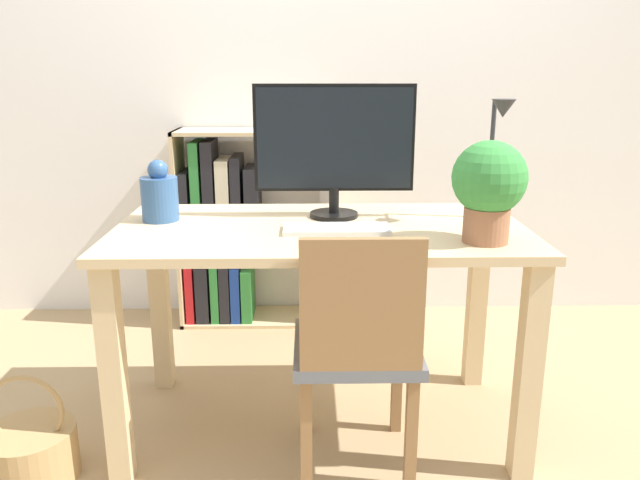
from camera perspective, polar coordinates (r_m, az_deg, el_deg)
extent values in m
plane|color=tan|center=(2.42, 0.04, -16.41)|extent=(10.00, 10.00, 0.00)
cube|color=white|center=(3.24, -0.36, 15.85)|extent=(8.00, 0.05, 2.60)
cube|color=#D8BC8C|center=(2.13, 0.05, 0.86)|extent=(1.40, 0.73, 0.03)
cube|color=#D8BC8C|center=(2.06, -18.35, -11.75)|extent=(0.07, 0.07, 0.73)
cube|color=#D8BC8C|center=(2.09, 18.54, -11.44)|extent=(0.07, 0.07, 0.73)
cube|color=#D8BC8C|center=(2.61, -14.42, -5.57)|extent=(0.07, 0.07, 0.73)
cube|color=#D8BC8C|center=(2.63, 14.14, -5.40)|extent=(0.07, 0.07, 0.73)
cylinder|color=black|center=(2.26, 1.28, 2.34)|extent=(0.17, 0.17, 0.02)
cylinder|color=black|center=(2.25, 1.29, 3.68)|extent=(0.04, 0.04, 0.09)
cube|color=black|center=(2.22, 1.32, 9.29)|extent=(0.57, 0.02, 0.37)
cube|color=black|center=(2.21, 1.32, 9.28)|extent=(0.54, 0.03, 0.35)
cube|color=silver|center=(2.06, 1.52, 1.00)|extent=(0.35, 0.14, 0.02)
cylinder|color=#33598C|center=(2.26, -14.44, 3.65)|extent=(0.13, 0.13, 0.15)
sphere|color=#33598C|center=(2.24, -14.62, 6.22)|extent=(0.07, 0.07, 0.07)
cylinder|color=#2D2D33|center=(2.33, 14.99, 2.27)|extent=(0.10, 0.10, 0.02)
cylinder|color=#2D2D33|center=(2.29, 15.35, 7.29)|extent=(0.02, 0.02, 0.39)
cylinder|color=#2D2D33|center=(2.23, 16.07, 12.09)|extent=(0.01, 0.10, 0.01)
cone|color=#2D2D33|center=(2.18, 16.41, 11.47)|extent=(0.08, 0.08, 0.06)
cylinder|color=#9E6647|center=(1.99, 14.94, 1.36)|extent=(0.14, 0.14, 0.11)
sphere|color=#388C3D|center=(1.96, 15.23, 5.50)|extent=(0.23, 0.23, 0.23)
cube|color=slate|center=(2.05, 3.32, -9.82)|extent=(0.40, 0.40, 0.04)
cube|color=olive|center=(1.80, 3.86, -6.00)|extent=(0.36, 0.03, 0.40)
cube|color=olive|center=(2.01, -1.26, -17.33)|extent=(0.04, 0.04, 0.38)
cube|color=olive|center=(2.03, 8.34, -17.07)|extent=(0.04, 0.04, 0.38)
cube|color=olive|center=(2.29, -1.23, -12.92)|extent=(0.04, 0.04, 0.38)
cube|color=olive|center=(2.31, 7.04, -12.76)|extent=(0.04, 0.04, 0.38)
cube|color=#D8BC8C|center=(3.23, -12.53, 1.04)|extent=(0.02, 0.28, 0.99)
cube|color=#D8BC8C|center=(3.17, 1.04, 1.13)|extent=(0.02, 0.28, 0.99)
cube|color=#D8BC8C|center=(3.33, -5.58, -7.01)|extent=(0.78, 0.28, 0.02)
cube|color=#D8BC8C|center=(3.09, -6.06, 9.82)|extent=(0.78, 0.28, 0.02)
cube|color=#D8BC8C|center=(3.18, -5.81, 1.09)|extent=(0.74, 0.28, 0.02)
cube|color=red|center=(3.30, -11.58, -3.65)|extent=(0.04, 0.24, 0.39)
cube|color=black|center=(3.31, -10.47, -4.48)|extent=(0.06, 0.24, 0.29)
cube|color=#2D7F38|center=(3.29, -9.40, -4.10)|extent=(0.04, 0.24, 0.34)
cube|color=black|center=(3.29, -8.53, -4.16)|extent=(0.05, 0.24, 0.33)
cube|color=navy|center=(3.29, -7.58, -4.50)|extent=(0.05, 0.24, 0.29)
cube|color=#2D7F38|center=(3.28, -6.59, -4.64)|extent=(0.05, 0.24, 0.27)
cube|color=black|center=(3.19, -12.00, 3.68)|extent=(0.04, 0.24, 0.28)
cube|color=#2D7F38|center=(3.17, -11.06, 5.01)|extent=(0.04, 0.24, 0.43)
cube|color=black|center=(3.16, -9.96, 5.06)|extent=(0.05, 0.24, 0.44)
cube|color=beige|center=(3.15, -8.68, 4.28)|extent=(0.06, 0.24, 0.35)
cube|color=black|center=(3.15, -7.54, 4.42)|extent=(0.05, 0.24, 0.36)
cube|color=black|center=(3.14, -6.15, 3.95)|extent=(0.07, 0.24, 0.31)
cylinder|color=tan|center=(2.31, -24.90, -17.33)|extent=(0.29, 0.29, 0.17)
torus|color=tan|center=(2.23, -25.37, -13.89)|extent=(0.25, 0.02, 0.25)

